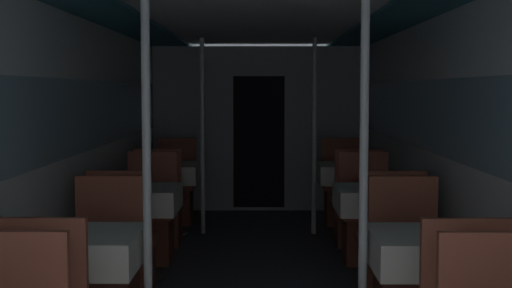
% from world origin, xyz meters
% --- Properties ---
extents(wall_left, '(0.05, 10.02, 2.06)m').
position_xyz_m(wall_left, '(-1.35, 3.61, 1.07)').
color(wall_left, silver).
rests_on(wall_left, ground_plane).
extents(wall_right, '(0.05, 10.02, 2.06)m').
position_xyz_m(wall_right, '(1.35, 3.61, 1.07)').
color(wall_right, silver).
rests_on(wall_right, ground_plane).
extents(ceiling_panel, '(2.70, 10.02, 0.07)m').
position_xyz_m(ceiling_panel, '(0.00, 3.61, 2.10)').
color(ceiling_panel, white).
rests_on(ceiling_panel, wall_left).
extents(bulkhead_far, '(2.65, 0.09, 2.06)m').
position_xyz_m(bulkhead_far, '(0.00, 7.53, 1.02)').
color(bulkhead_far, gray).
rests_on(bulkhead_far, ground_plane).
extents(dining_table_left_1, '(0.64, 0.64, 0.74)m').
position_xyz_m(dining_table_left_1, '(-0.95, 2.42, 0.62)').
color(dining_table_left_1, '#4C4C51').
rests_on(dining_table_left_1, ground_plane).
extents(chair_left_far_1, '(0.45, 0.45, 0.96)m').
position_xyz_m(chair_left_far_1, '(-0.95, 2.99, 0.29)').
color(chair_left_far_1, brown).
rests_on(chair_left_far_1, ground_plane).
extents(support_pole_left_1, '(0.05, 0.05, 2.06)m').
position_xyz_m(support_pole_left_1, '(-0.59, 2.42, 1.03)').
color(support_pole_left_1, silver).
rests_on(support_pole_left_1, ground_plane).
extents(dining_table_left_2, '(0.64, 0.64, 0.74)m').
position_xyz_m(dining_table_left_2, '(-0.95, 4.23, 0.62)').
color(dining_table_left_2, '#4C4C51').
rests_on(dining_table_left_2, ground_plane).
extents(chair_left_near_2, '(0.45, 0.45, 0.96)m').
position_xyz_m(chair_left_near_2, '(-0.95, 3.65, 0.29)').
color(chair_left_near_2, brown).
rests_on(chair_left_near_2, ground_plane).
extents(chair_left_far_2, '(0.45, 0.45, 0.96)m').
position_xyz_m(chair_left_far_2, '(-0.95, 4.81, 0.29)').
color(chair_left_far_2, brown).
rests_on(chair_left_far_2, ground_plane).
extents(dining_table_left_3, '(0.64, 0.64, 0.74)m').
position_xyz_m(dining_table_left_3, '(-0.95, 6.04, 0.62)').
color(dining_table_left_3, '#4C4C51').
rests_on(dining_table_left_3, ground_plane).
extents(chair_left_near_3, '(0.45, 0.45, 0.96)m').
position_xyz_m(chair_left_near_3, '(-0.95, 5.46, 0.29)').
color(chair_left_near_3, brown).
rests_on(chair_left_near_3, ground_plane).
extents(chair_left_far_3, '(0.45, 0.45, 0.96)m').
position_xyz_m(chair_left_far_3, '(-0.95, 6.62, 0.29)').
color(chair_left_far_3, brown).
rests_on(chair_left_far_3, ground_plane).
extents(support_pole_left_3, '(0.05, 0.05, 2.06)m').
position_xyz_m(support_pole_left_3, '(-0.59, 6.04, 1.03)').
color(support_pole_left_3, silver).
rests_on(support_pole_left_3, ground_plane).
extents(dining_table_right_1, '(0.64, 0.64, 0.74)m').
position_xyz_m(dining_table_right_1, '(0.95, 2.42, 0.62)').
color(dining_table_right_1, '#4C4C51').
rests_on(dining_table_right_1, ground_plane).
extents(chair_right_far_1, '(0.45, 0.45, 0.96)m').
position_xyz_m(chair_right_far_1, '(0.95, 2.99, 0.29)').
color(chair_right_far_1, brown).
rests_on(chair_right_far_1, ground_plane).
extents(support_pole_right_1, '(0.05, 0.05, 2.06)m').
position_xyz_m(support_pole_right_1, '(0.59, 2.42, 1.03)').
color(support_pole_right_1, silver).
rests_on(support_pole_right_1, ground_plane).
extents(dining_table_right_2, '(0.64, 0.64, 0.74)m').
position_xyz_m(dining_table_right_2, '(0.95, 4.23, 0.62)').
color(dining_table_right_2, '#4C4C51').
rests_on(dining_table_right_2, ground_plane).
extents(chair_right_near_2, '(0.45, 0.45, 0.96)m').
position_xyz_m(chair_right_near_2, '(0.95, 3.65, 0.29)').
color(chair_right_near_2, brown).
rests_on(chair_right_near_2, ground_plane).
extents(chair_right_far_2, '(0.45, 0.45, 0.96)m').
position_xyz_m(chair_right_far_2, '(0.95, 4.81, 0.29)').
color(chair_right_far_2, brown).
rests_on(chair_right_far_2, ground_plane).
extents(dining_table_right_3, '(0.64, 0.64, 0.74)m').
position_xyz_m(dining_table_right_3, '(0.95, 6.04, 0.62)').
color(dining_table_right_3, '#4C4C51').
rests_on(dining_table_right_3, ground_plane).
extents(chair_right_near_3, '(0.45, 0.45, 0.96)m').
position_xyz_m(chair_right_near_3, '(0.95, 5.46, 0.29)').
color(chair_right_near_3, brown).
rests_on(chair_right_near_3, ground_plane).
extents(chair_right_far_3, '(0.45, 0.45, 0.96)m').
position_xyz_m(chair_right_far_3, '(0.95, 6.62, 0.29)').
color(chair_right_far_3, brown).
rests_on(chair_right_far_3, ground_plane).
extents(support_pole_right_3, '(0.05, 0.05, 2.06)m').
position_xyz_m(support_pole_right_3, '(0.59, 6.04, 1.03)').
color(support_pole_right_3, silver).
rests_on(support_pole_right_3, ground_plane).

